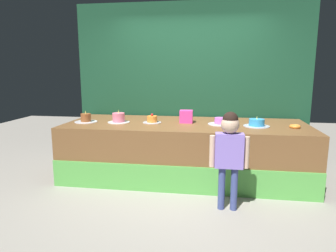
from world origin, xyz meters
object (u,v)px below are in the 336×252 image
object	(u,v)px
cake_far_right	(257,123)
cake_center	(152,120)
cake_right	(220,122)
child_figure	(229,148)
pink_box	(186,116)
cake_far_left	(86,119)
cake_left	(119,118)
donut	(295,126)

from	to	relation	value
cake_far_right	cake_center	bearing A→B (deg)	177.34
cake_far_right	cake_right	bearing A→B (deg)	170.90
child_figure	cake_center	world-z (taller)	child_figure
pink_box	cake_far_right	world-z (taller)	pink_box
cake_far_left	cake_right	size ratio (longest dim) A/B	0.96
cake_left	cake_far_right	bearing A→B (deg)	-0.52
child_figure	pink_box	size ratio (longest dim) A/B	5.99
cake_right	cake_far_right	distance (m)	0.51
pink_box	cake_center	bearing A→B (deg)	-169.30
cake_left	cake_far_right	distance (m)	2.00
child_figure	cake_center	bearing A→B (deg)	137.33
cake_center	cake_right	world-z (taller)	cake_center
cake_left	cake_center	bearing A→B (deg)	5.88
cake_far_left	cake_center	distance (m)	1.01
cake_left	cake_far_right	size ratio (longest dim) A/B	0.91
cake_center	child_figure	bearing A→B (deg)	-42.67
donut	cake_far_right	world-z (taller)	cake_far_right
child_figure	pink_box	world-z (taller)	child_figure
child_figure	cake_left	distance (m)	1.86
cake_far_left	cake_right	xyz separation A→B (m)	(2.00, 0.11, -0.01)
pink_box	cake_far_left	distance (m)	1.51
child_figure	pink_box	bearing A→B (deg)	118.22
cake_far_left	cake_far_right	distance (m)	2.50
cake_far_left	cake_center	xyz separation A→B (m)	(1.00, 0.10, -0.01)
child_figure	donut	bearing A→B (deg)	44.53
cake_far_left	cake_left	distance (m)	0.50
cake_left	pink_box	bearing A→B (deg)	8.31
donut	cake_far_right	xyz separation A→B (m)	(-0.50, 0.04, 0.02)
cake_far_left	cake_left	xyz separation A→B (m)	(0.50, 0.04, 0.01)
cake_left	cake_center	size ratio (longest dim) A/B	1.19
cake_right	cake_left	bearing A→B (deg)	-177.64
donut	cake_right	size ratio (longest dim) A/B	0.42
child_figure	cake_far_left	xyz separation A→B (m)	(-2.09, 0.91, 0.13)
pink_box	cake_center	xyz separation A→B (m)	(-0.50, -0.09, -0.05)
pink_box	cake_right	size ratio (longest dim) A/B	0.55
cake_far_right	cake_left	bearing A→B (deg)	179.48
donut	cake_far_left	size ratio (longest dim) A/B	0.44
donut	cake_left	distance (m)	2.50
cake_center	cake_right	bearing A→B (deg)	0.60
child_figure	cake_far_right	bearing A→B (deg)	66.31
child_figure	cake_left	size ratio (longest dim) A/B	3.50
cake_center	pink_box	bearing A→B (deg)	10.70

